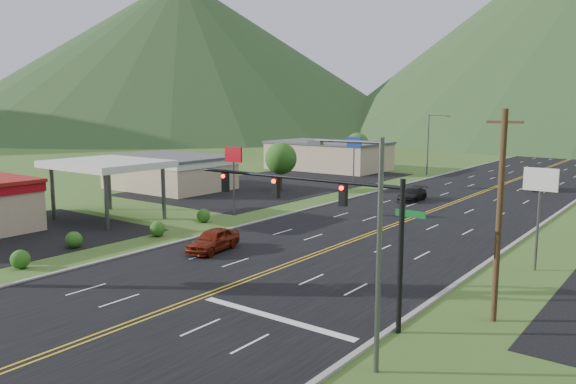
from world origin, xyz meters
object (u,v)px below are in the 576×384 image
Objects in this scene: car_red_near at (213,240)px; car_red_far at (542,184)px; streetlight_east at (372,239)px; traffic_signal at (325,207)px; streetlight_west at (430,140)px; gas_canopy at (107,165)px; car_dark_mid at (412,195)px.

car_red_far is (11.46, 44.99, -0.01)m from car_red_near.
streetlight_east is 20.24m from car_red_near.
car_red_far is at bearing 96.28° from streetlight_east.
traffic_signal is 2.81× the size of car_red_near.
car_red_near is at bearing -83.89° from streetlight_west.
traffic_signal is 29.59m from gas_canopy.
car_dark_mid is (-15.24, 37.50, -4.50)m from streetlight_east.
streetlight_west is at bearing 77.87° from gas_canopy.
car_red_far is (9.26, 16.79, 0.10)m from car_dark_mid.
streetlight_west is 1.93× the size of car_red_near.
gas_canopy is at bearing 54.52° from car_red_far.
car_red_near is 0.98× the size of car_red_far.
car_dark_mid is at bearing 112.11° from streetlight_east.
traffic_signal is 50.51m from car_red_far.
traffic_signal is 35.43m from car_dark_mid.
gas_canopy is (-28.48, 8.00, -0.46)m from traffic_signal.
car_red_near is 28.29m from car_dark_mid.
streetlight_west is at bearing 110.86° from streetlight_east.
gas_canopy is 2.12× the size of car_dark_mid.
streetlight_west is at bearing -21.43° from car_red_far.
car_dark_mid is (2.20, 28.20, -0.11)m from car_red_near.
car_dark_mid is at bearing -71.29° from streetlight_west.
car_dark_mid is at bearing 54.86° from gas_canopy.
streetlight_east is at bearing 93.56° from car_red_far.
car_red_far is at bearing 58.98° from car_dark_mid.
car_dark_mid is (17.94, 25.50, -4.19)m from gas_canopy.
traffic_signal reaches higher than car_red_far.
gas_canopy reaches higher than car_red_far.
gas_canopy is 50.44m from car_red_far.
car_red_far is at bearing 91.46° from traffic_signal.
streetlight_west reaches higher than car_red_near.
streetlight_east is 64.21m from streetlight_west.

